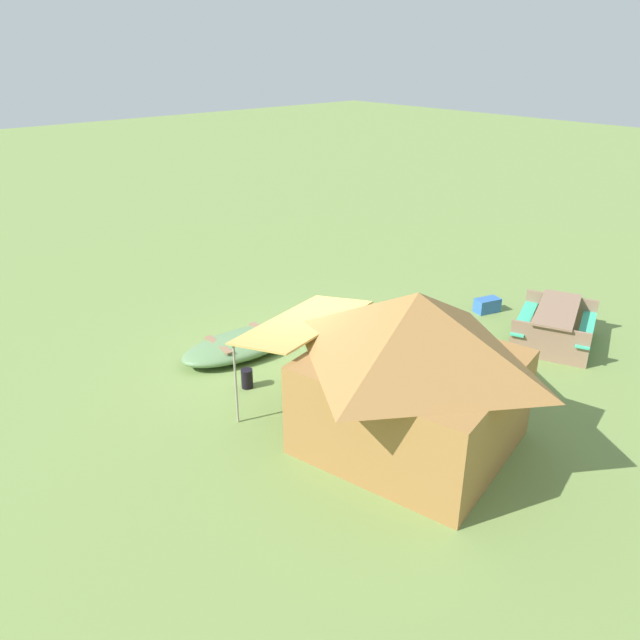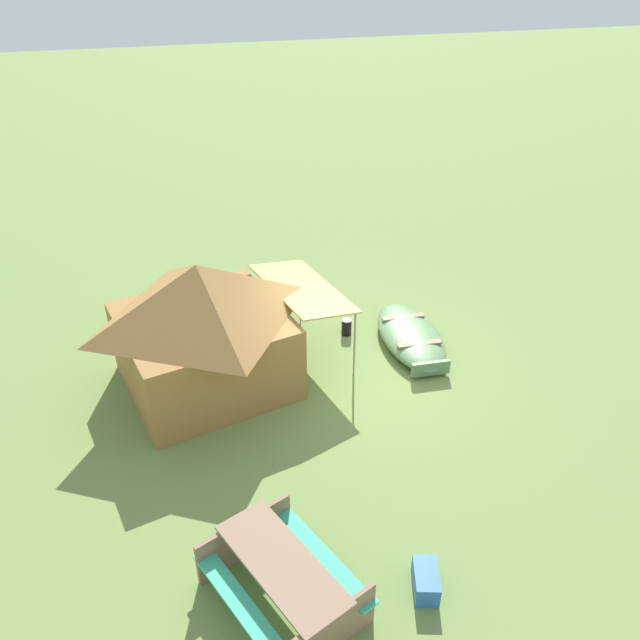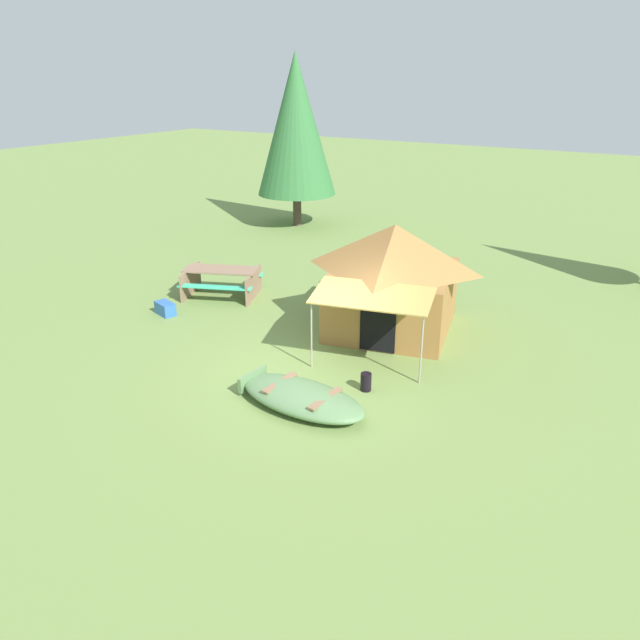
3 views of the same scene
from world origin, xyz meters
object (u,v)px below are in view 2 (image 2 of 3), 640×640
object	(u,v)px
beached_rowboat	(411,336)
fuel_can	(346,327)
cooler_box	(426,581)
picnic_table	(282,577)
canvas_cabin_tent	(203,325)

from	to	relation	value
beached_rowboat	fuel_can	world-z (taller)	beached_rowboat
beached_rowboat	cooler_box	world-z (taller)	beached_rowboat
beached_rowboat	picnic_table	distance (m)	6.24
fuel_can	cooler_box	bearing A→B (deg)	172.17
beached_rowboat	cooler_box	distance (m)	5.64
cooler_box	fuel_can	distance (m)	6.04
beached_rowboat	canvas_cabin_tent	xyz separation A→B (m)	(-0.20, 4.09, 1.08)
beached_rowboat	cooler_box	bearing A→B (deg)	159.64
picnic_table	cooler_box	xyz separation A→B (m)	(-0.31, -1.79, -0.32)
canvas_cabin_tent	fuel_can	world-z (taller)	canvas_cabin_tent
cooler_box	fuel_can	world-z (taller)	fuel_can
fuel_can	picnic_table	bearing A→B (deg)	155.29
cooler_box	fuel_can	bearing A→B (deg)	-7.83
canvas_cabin_tent	cooler_box	distance (m)	5.63
picnic_table	cooler_box	distance (m)	1.84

